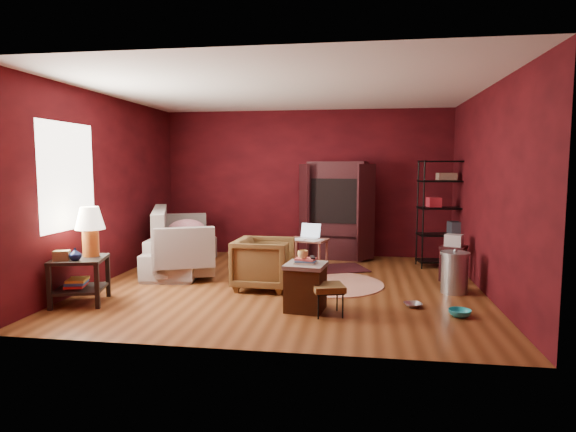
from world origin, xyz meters
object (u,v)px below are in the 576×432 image
Objects in this scene: side_table at (85,245)px; armchair at (264,261)px; wire_shelving at (446,209)px; tv_armoire at (337,208)px; sofa at (182,246)px; hamper at (306,286)px; laptop_desk at (308,242)px.

armchair is at bearing 25.33° from side_table.
side_table is 5.72m from wire_shelving.
sofa is at bearing -141.92° from tv_armoire.
sofa is 2.94m from tv_armoire.
tv_armoire is (3.03, 3.43, 0.21)m from side_table.
sofa is 1.13× the size of wire_shelving.
side_table is 2.85m from hamper.
laptop_desk is 0.42× the size of wire_shelving.
sofa is at bearing -158.70° from laptop_desk.
side_table is (-0.51, -2.01, 0.33)m from sofa.
laptop_desk is at bearing 95.53° from hamper.
tv_armoire is at bearing -18.43° from armchair.
wire_shelving is (2.30, 0.71, 0.52)m from laptop_desk.
laptop_desk is at bearing -100.49° from tv_armoire.
sofa reaches higher than laptop_desk.
hamper is 0.36× the size of wire_shelving.
armchair is 0.65× the size of side_table.
tv_armoire reaches higher than side_table.
hamper is 0.84× the size of laptop_desk.
wire_shelving reaches higher than tv_armoire.
laptop_desk is (-0.21, 2.15, 0.18)m from hamper.
hamper is 0.36× the size of tv_armoire.
hamper is 3.61m from wire_shelving.
wire_shelving is (2.10, 2.86, 0.71)m from hamper.
armchair is at bearing -154.08° from wire_shelving.
side_table reaches higher than sofa.
side_table reaches higher than armchair.
wire_shelving is (2.80, 1.92, 0.61)m from armchair.
armchair reaches higher than hamper.
side_table is 3.43m from laptop_desk.
armchair is at bearing -129.00° from sofa.
sofa is 2.66× the size of laptop_desk.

